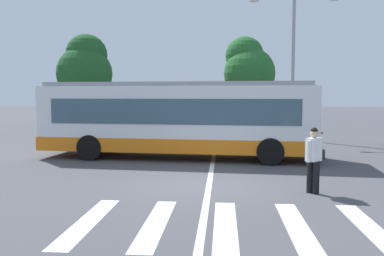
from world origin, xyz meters
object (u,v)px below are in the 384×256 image
at_px(pedestrian_crossing_street, 314,156).
at_px(parked_car_blue, 262,120).
at_px(parked_car_charcoal, 184,120).
at_px(parked_car_red, 225,120).
at_px(background_tree_left, 85,68).
at_px(background_tree_right, 248,68).
at_px(city_transit_bus, 178,119).
at_px(twin_arm_street_lamp, 293,50).

bearing_deg(pedestrian_crossing_street, parked_car_blue, 88.79).
bearing_deg(parked_car_charcoal, parked_car_red, 0.76).
xyz_separation_m(parked_car_red, background_tree_left, (-10.34, 0.99, 3.77)).
height_order(pedestrian_crossing_street, parked_car_red, pedestrian_crossing_street).
height_order(parked_car_red, background_tree_left, background_tree_left).
bearing_deg(background_tree_right, parked_car_charcoal, -146.22).
height_order(parked_car_red, parked_car_blue, same).
bearing_deg(parked_car_red, background_tree_left, 174.53).
bearing_deg(background_tree_right, parked_car_blue, -72.96).
distance_m(parked_car_charcoal, background_tree_left, 8.43).
bearing_deg(background_tree_left, background_tree_right, 9.72).
distance_m(city_transit_bus, parked_car_blue, 13.18).
xyz_separation_m(pedestrian_crossing_street, twin_arm_street_lamp, (1.58, 12.75, 4.15)).
relative_size(twin_arm_street_lamp, background_tree_right, 1.15).
bearing_deg(parked_car_blue, pedestrian_crossing_street, -91.21).
relative_size(parked_car_charcoal, parked_car_red, 1.00).
relative_size(city_transit_bus, background_tree_right, 1.59).
xyz_separation_m(city_transit_bus, parked_car_red, (1.95, 12.03, -0.82)).
height_order(background_tree_left, background_tree_right, background_tree_left).
xyz_separation_m(pedestrian_crossing_street, parked_car_red, (-2.24, 17.62, -0.20)).
relative_size(parked_car_red, background_tree_right, 0.65).
xyz_separation_m(city_transit_bus, pedestrian_crossing_street, (4.18, -5.60, -0.62)).
distance_m(city_transit_bus, background_tree_left, 15.76).
distance_m(parked_car_red, background_tree_right, 5.22).
bearing_deg(city_transit_bus, parked_car_blue, 69.69).
height_order(parked_car_blue, background_tree_right, background_tree_right).
relative_size(city_transit_bus, parked_car_charcoal, 2.47).
distance_m(parked_car_blue, background_tree_right, 4.80).
height_order(city_transit_bus, parked_car_charcoal, city_transit_bus).
bearing_deg(parked_car_blue, parked_car_charcoal, -176.40).
bearing_deg(parked_car_charcoal, pedestrian_crossing_street, -73.82).
relative_size(background_tree_left, background_tree_right, 1.00).
relative_size(city_transit_bus, background_tree_left, 1.59).
height_order(pedestrian_crossing_street, parked_car_charcoal, pedestrian_crossing_street).
bearing_deg(city_transit_bus, parked_car_charcoal, 94.38).
relative_size(city_transit_bus, parked_car_blue, 2.47).
xyz_separation_m(twin_arm_street_lamp, background_tree_left, (-14.15, 5.86, -0.58)).
bearing_deg(background_tree_right, pedestrian_crossing_street, -88.71).
bearing_deg(pedestrian_crossing_street, parked_car_red, 97.23).
relative_size(parked_car_blue, background_tree_left, 0.64).
height_order(parked_car_charcoal, parked_car_red, same).
bearing_deg(parked_car_blue, twin_arm_street_lamp, -76.98).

